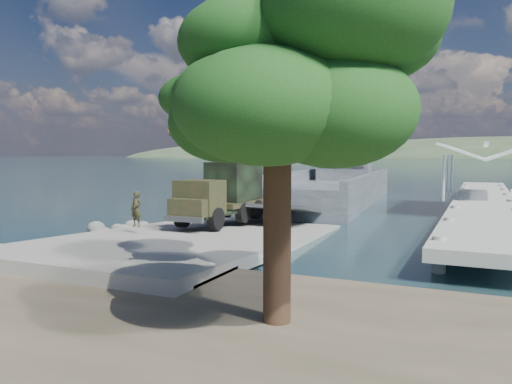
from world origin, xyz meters
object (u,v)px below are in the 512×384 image
Objects in this scene: landing_craft at (327,194)px; soldier at (136,217)px; military_truck at (223,193)px; overhang_tree at (264,84)px; pier at (484,193)px.

landing_craft is 19.04× the size of soldier.
overhang_tree reaches higher than military_truck.
military_truck is (-0.61, -18.96, 1.43)m from landing_craft.
pier is at bearing 48.82° from military_truck.
pier is 5.19× the size of overhang_tree.
pier is 5.83× the size of military_truck.
military_truck is at bearing 121.70° from overhang_tree.
pier is at bearing -20.91° from landing_craft.
overhang_tree is at bearing -100.25° from pier.
military_truck is (-13.72, -15.13, 0.63)m from pier.
overhang_tree is at bearing -33.66° from soldier.
overhang_tree is (8.50, -13.76, 3.94)m from military_truck.
soldier is (-2.43, -24.57, 0.58)m from landing_craft.
soldier is 0.21× the size of overhang_tree.
overhang_tree is at bearing -57.26° from military_truck.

